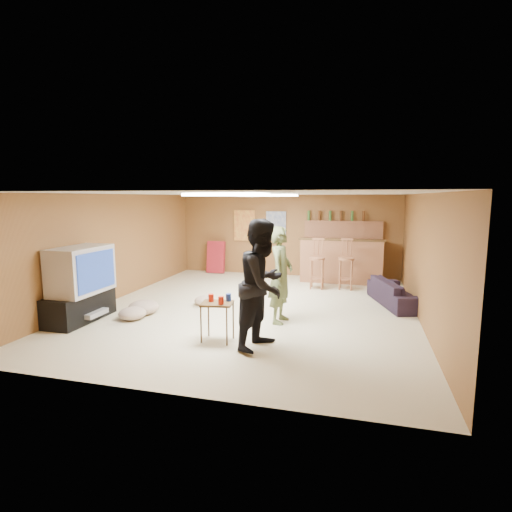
% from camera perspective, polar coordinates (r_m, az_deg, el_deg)
% --- Properties ---
extents(ground, '(7.00, 7.00, 0.00)m').
position_cam_1_polar(ground, '(7.78, -0.38, -7.52)').
color(ground, beige).
rests_on(ground, ground).
extents(ceiling, '(6.00, 7.00, 0.02)m').
position_cam_1_polar(ceiling, '(7.48, -0.40, 8.91)').
color(ceiling, silver).
rests_on(ceiling, ground).
extents(wall_back, '(6.00, 0.02, 2.20)m').
position_cam_1_polar(wall_back, '(10.95, 4.45, 2.96)').
color(wall_back, brown).
rests_on(wall_back, ground).
extents(wall_front, '(6.00, 0.02, 2.20)m').
position_cam_1_polar(wall_front, '(4.33, -12.73, -5.62)').
color(wall_front, brown).
rests_on(wall_front, ground).
extents(wall_left, '(0.02, 7.00, 2.20)m').
position_cam_1_polar(wall_left, '(8.82, -19.54, 1.19)').
color(wall_left, brown).
rests_on(wall_left, ground).
extents(wall_right, '(0.02, 7.00, 2.20)m').
position_cam_1_polar(wall_right, '(7.36, 22.76, -0.33)').
color(wall_right, brown).
rests_on(wall_right, ground).
extents(tv_stand, '(0.55, 1.30, 0.50)m').
position_cam_1_polar(tv_stand, '(7.63, -23.85, -6.62)').
color(tv_stand, black).
rests_on(tv_stand, ground).
extents(dvd_box, '(0.35, 0.50, 0.08)m').
position_cam_1_polar(dvd_box, '(7.52, -22.49, -7.54)').
color(dvd_box, '#B2B2B7').
rests_on(dvd_box, tv_stand).
extents(tv_body, '(0.60, 1.10, 0.80)m').
position_cam_1_polar(tv_body, '(7.45, -23.73, -1.84)').
color(tv_body, '#B2B2B7').
rests_on(tv_body, tv_stand).
extents(tv_screen, '(0.02, 0.95, 0.65)m').
position_cam_1_polar(tv_screen, '(7.27, -21.81, -1.98)').
color(tv_screen, navy).
rests_on(tv_screen, tv_body).
extents(bar_counter, '(2.00, 0.60, 1.10)m').
position_cam_1_polar(bar_counter, '(10.30, 12.08, -0.63)').
color(bar_counter, brown).
rests_on(bar_counter, ground).
extents(bar_lip, '(2.10, 0.12, 0.05)m').
position_cam_1_polar(bar_lip, '(9.98, 12.11, 2.27)').
color(bar_lip, '#3F2A14').
rests_on(bar_lip, bar_counter).
extents(bar_shelf, '(2.00, 0.18, 0.05)m').
position_cam_1_polar(bar_shelf, '(10.65, 12.36, 4.80)').
color(bar_shelf, brown).
rests_on(bar_shelf, bar_backing).
extents(bar_backing, '(2.00, 0.14, 0.60)m').
position_cam_1_polar(bar_backing, '(10.69, 12.32, 3.20)').
color(bar_backing, brown).
rests_on(bar_backing, bar_counter).
extents(poster_left, '(0.60, 0.03, 0.85)m').
position_cam_1_polar(poster_left, '(11.17, -1.66, 4.38)').
color(poster_left, '#BF3F26').
rests_on(poster_left, wall_back).
extents(poster_right, '(0.55, 0.03, 0.80)m').
position_cam_1_polar(poster_right, '(10.94, 2.88, 4.29)').
color(poster_right, '#334C99').
rests_on(poster_right, wall_back).
extents(folding_chair_stack, '(0.50, 0.26, 0.91)m').
position_cam_1_polar(folding_chair_stack, '(11.37, -5.74, -0.15)').
color(folding_chair_stack, '#A51E2A').
rests_on(folding_chair_stack, ground).
extents(ceiling_panel_front, '(1.20, 0.60, 0.04)m').
position_cam_1_polar(ceiling_panel_front, '(6.05, -4.19, 8.72)').
color(ceiling_panel_front, white).
rests_on(ceiling_panel_front, ceiling).
extents(ceiling_panel_back, '(1.20, 0.60, 0.04)m').
position_cam_1_polar(ceiling_panel_back, '(8.64, 1.72, 8.64)').
color(ceiling_panel_back, white).
rests_on(ceiling_panel_back, ceiling).
extents(person_olive, '(0.44, 0.63, 1.65)m').
position_cam_1_polar(person_olive, '(6.79, 3.55, -2.71)').
color(person_olive, '#535F37').
rests_on(person_olive, ground).
extents(person_black, '(0.93, 1.06, 1.84)m').
position_cam_1_polar(person_black, '(5.63, 1.02, -4.05)').
color(person_black, black).
rests_on(person_black, ground).
extents(sofa, '(1.14, 1.82, 0.50)m').
position_cam_1_polar(sofa, '(8.47, 19.50, -4.95)').
color(sofa, black).
rests_on(sofa, ground).
extents(tray_table, '(0.50, 0.42, 0.59)m').
position_cam_1_polar(tray_table, '(6.05, -5.54, -9.32)').
color(tray_table, '#3F2A14').
rests_on(tray_table, ground).
extents(cup_red_near, '(0.10, 0.10, 0.11)m').
position_cam_1_polar(cup_red_near, '(6.02, -6.43, -5.95)').
color(cup_red_near, red).
rests_on(cup_red_near, tray_table).
extents(cup_red_far, '(0.11, 0.11, 0.12)m').
position_cam_1_polar(cup_red_far, '(5.85, -5.01, -6.34)').
color(cup_red_far, red).
rests_on(cup_red_far, tray_table).
extents(cup_blue, '(0.10, 0.10, 0.11)m').
position_cam_1_polar(cup_blue, '(6.02, -3.96, -5.91)').
color(cup_blue, navy).
rests_on(cup_blue, tray_table).
extents(bar_stool_left, '(0.39, 0.39, 1.18)m').
position_cam_1_polar(bar_stool_left, '(9.43, 8.73, -1.12)').
color(bar_stool_left, brown).
rests_on(bar_stool_left, ground).
extents(bar_stool_right, '(0.43, 0.43, 1.07)m').
position_cam_1_polar(bar_stool_right, '(9.49, 12.73, -1.49)').
color(bar_stool_right, brown).
rests_on(bar_stool_right, ground).
extents(cushion_near_tv, '(0.57, 0.57, 0.25)m').
position_cam_1_polar(cushion_near_tv, '(7.70, -15.77, -7.05)').
color(cushion_near_tv, tan).
rests_on(cushion_near_tv, ground).
extents(cushion_mid, '(0.50, 0.50, 0.18)m').
position_cam_1_polar(cushion_mid, '(8.08, -7.36, -6.31)').
color(cushion_mid, tan).
rests_on(cushion_mid, ground).
extents(cushion_far, '(0.48, 0.48, 0.22)m').
position_cam_1_polar(cushion_far, '(7.42, -17.24, -7.83)').
color(cushion_far, tan).
rests_on(cushion_far, ground).
extents(bottle_row, '(1.48, 0.08, 0.26)m').
position_cam_1_polar(bottle_row, '(10.63, 11.30, 5.66)').
color(bottle_row, '#3F7233').
rests_on(bottle_row, bar_shelf).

